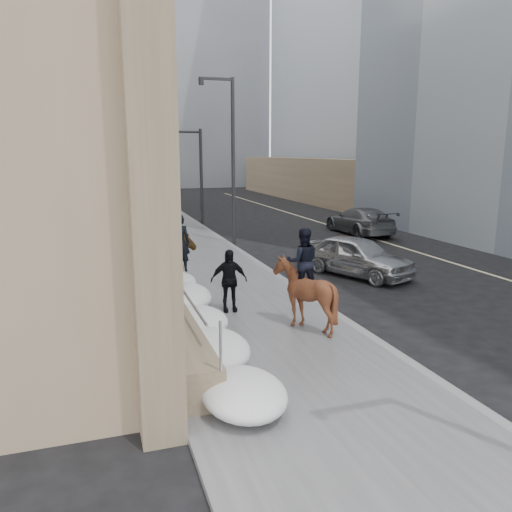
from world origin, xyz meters
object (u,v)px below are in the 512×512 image
(mounted_horse_left, at_px, (179,268))
(mounted_horse_right, at_px, (304,288))
(car_silver, at_px, (357,256))
(pedestrian, at_px, (229,280))
(car_grey, at_px, (359,221))

(mounted_horse_left, xyz_separation_m, mounted_horse_right, (2.66, -3.12, -0.02))
(car_silver, bearing_deg, mounted_horse_right, -154.81)
(car_silver, bearing_deg, mounted_horse_left, 170.86)
(pedestrian, height_order, car_silver, pedestrian)
(mounted_horse_right, xyz_separation_m, pedestrian, (-1.46, 1.92, -0.15))
(mounted_horse_left, relative_size, car_silver, 0.60)
(pedestrian, bearing_deg, mounted_horse_left, 139.76)
(pedestrian, distance_m, car_silver, 6.50)
(mounted_horse_right, bearing_deg, pedestrian, -38.39)
(mounted_horse_right, bearing_deg, mounted_horse_left, -35.16)
(pedestrian, distance_m, car_grey, 15.82)
(car_silver, distance_m, car_grey, 9.95)
(mounted_horse_right, height_order, car_grey, mounted_horse_right)
(mounted_horse_left, relative_size, mounted_horse_right, 1.04)
(mounted_horse_right, distance_m, car_grey, 16.42)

